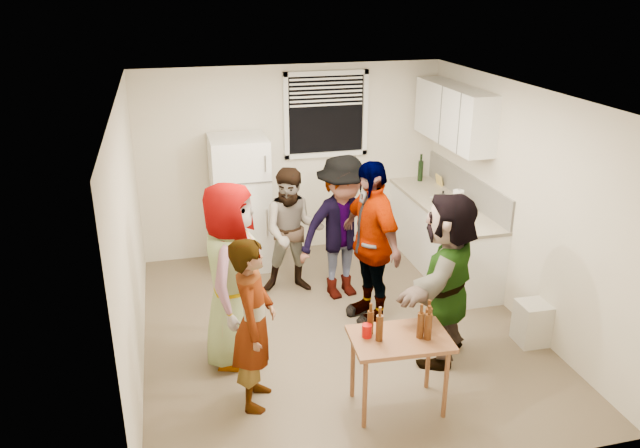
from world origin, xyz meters
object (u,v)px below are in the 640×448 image
object	(u,v)px
serving_table	(396,406)
guest_back_left	(294,289)
kettle	(442,204)
red_cup	(367,337)
guest_grey	(236,358)
guest_black	(368,316)
blue_cup	(446,221)
wine_bottle	(420,181)
beer_bottle_table	(370,333)
guest_back_right	(342,294)
refrigerator	(241,203)
guest_orange	(441,355)
guest_stripe	(257,400)
beer_bottle_counter	(459,220)
trash_bin	(533,321)

from	to	relation	value
serving_table	guest_back_left	xyz separation A→B (m)	(-0.41, 2.38, 0.00)
kettle	serving_table	size ratio (longest dim) A/B	0.26
red_cup	guest_grey	size ratio (longest dim) A/B	0.06
guest_black	blue_cup	bearing A→B (deg)	97.11
wine_bottle	beer_bottle_table	distance (m)	3.77
guest_back_left	guest_back_right	xyz separation A→B (m)	(0.53, -0.26, 0.00)
guest_black	guest_grey	bearing A→B (deg)	-85.45
refrigerator	beer_bottle_table	bearing A→B (deg)	-77.65
guest_back_left	guest_orange	xyz separation A→B (m)	(1.13, -1.74, 0.00)
blue_cup	red_cup	xyz separation A→B (m)	(-1.55, -1.83, -0.20)
serving_table	guest_stripe	bearing A→B (deg)	162.23
refrigerator	guest_back_left	size ratio (longest dim) A/B	1.12
red_cup	kettle	bearing A→B (deg)	53.61
beer_bottle_table	guest_orange	size ratio (longest dim) A/B	0.12
wine_bottle	guest_back_right	xyz separation A→B (m)	(-1.48, -1.30, -0.90)
refrigerator	wine_bottle	size ratio (longest dim) A/B	6.07
refrigerator	guest_stripe	world-z (taller)	refrigerator
guest_orange	beer_bottle_table	bearing A→B (deg)	-20.71
beer_bottle_table	kettle	bearing A→B (deg)	53.77
guest_back_left	guest_grey	bearing A→B (deg)	-113.77
refrigerator	wine_bottle	bearing A→B (deg)	4.03
serving_table	kettle	bearing A→B (deg)	58.80
refrigerator	serving_table	world-z (taller)	refrigerator
serving_table	guest_back_left	world-z (taller)	serving_table
guest_back_right	guest_orange	bearing A→B (deg)	-79.71
guest_black	beer_bottle_counter	bearing A→B (deg)	94.23
guest_grey	red_cup	bearing A→B (deg)	-114.03
refrigerator	red_cup	bearing A→B (deg)	-78.63
blue_cup	guest_back_right	bearing A→B (deg)	169.64
serving_table	wine_bottle	bearing A→B (deg)	65.03
refrigerator	beer_bottle_table	distance (m)	3.20
blue_cup	serving_table	bearing A→B (deg)	-123.95
beer_bottle_counter	guest_stripe	size ratio (longest dim) A/B	0.14
serving_table	guest_black	xyz separation A→B (m)	(0.25, 1.54, 0.00)
guest_black	guest_orange	distance (m)	1.01
blue_cup	guest_black	xyz separation A→B (m)	(-1.04, -0.36, -0.90)
blue_cup	guest_orange	bearing A→B (deg)	-114.38
trash_bin	guest_grey	xyz separation A→B (m)	(-2.97, 0.45, -0.25)
blue_cup	beer_bottle_counter	bearing A→B (deg)	-3.73
guest_grey	refrigerator	bearing A→B (deg)	11.69
beer_bottle_table	guest_back_right	bearing A→B (deg)	80.49
blue_cup	guest_grey	distance (m)	2.83
trash_bin	guest_orange	size ratio (longest dim) A/B	0.26
guest_grey	guest_orange	world-z (taller)	guest_grey
kettle	guest_back_left	distance (m)	2.11
wine_bottle	guest_grey	size ratio (longest dim) A/B	0.15
refrigerator	trash_bin	size ratio (longest dim) A/B	3.82
refrigerator	serving_table	xyz separation A→B (m)	(0.91, -3.24, -0.85)
red_cup	guest_stripe	xyz separation A→B (m)	(-0.90, 0.30, -0.70)
beer_bottle_counter	trash_bin	world-z (taller)	beer_bottle_counter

